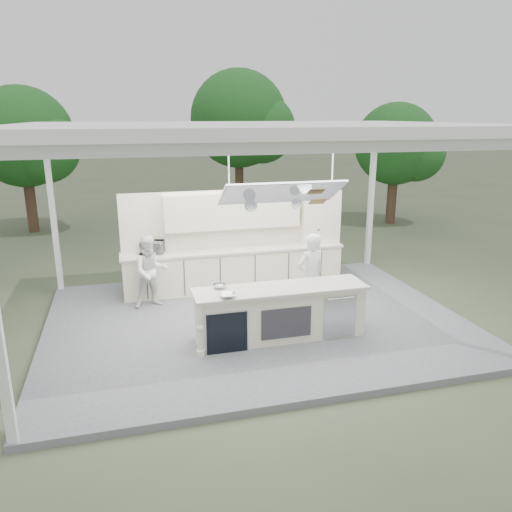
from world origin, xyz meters
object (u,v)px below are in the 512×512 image
object	(u,v)px
demo_island	(279,313)
sous_chef	(151,272)
head_chef	(311,277)
back_counter	(235,268)

from	to	relation	value
demo_island	sous_chef	size ratio (longest dim) A/B	2.04
demo_island	sous_chef	distance (m)	3.03
demo_island	sous_chef	world-z (taller)	sous_chef
demo_island	head_chef	xyz separation A→B (m)	(0.86, 0.71, 0.38)
sous_chef	demo_island	bearing A→B (deg)	-54.69
demo_island	back_counter	xyz separation A→B (m)	(-0.18, 2.81, 0.00)
head_chef	sous_chef	distance (m)	3.31
back_counter	head_chef	xyz separation A→B (m)	(1.04, -2.10, 0.38)
back_counter	sous_chef	size ratio (longest dim) A/B	3.34
demo_island	back_counter	size ratio (longest dim) A/B	0.61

